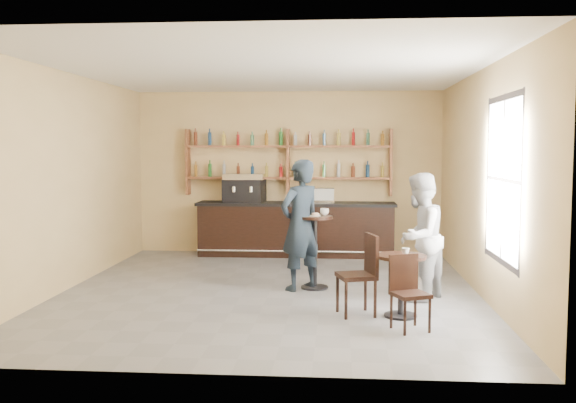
# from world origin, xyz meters

# --- Properties ---
(floor) EXTENTS (7.00, 7.00, 0.00)m
(floor) POSITION_xyz_m (0.00, 0.00, 0.00)
(floor) COLOR slate
(floor) RESTS_ON ground
(ceiling) EXTENTS (7.00, 7.00, 0.00)m
(ceiling) POSITION_xyz_m (0.00, 0.00, 3.20)
(ceiling) COLOR white
(ceiling) RESTS_ON wall_back
(wall_back) EXTENTS (7.00, 0.00, 7.00)m
(wall_back) POSITION_xyz_m (0.00, 3.50, 1.60)
(wall_back) COLOR tan
(wall_back) RESTS_ON floor
(wall_front) EXTENTS (7.00, 0.00, 7.00)m
(wall_front) POSITION_xyz_m (0.00, -3.50, 1.60)
(wall_front) COLOR tan
(wall_front) RESTS_ON floor
(wall_left) EXTENTS (0.00, 7.00, 7.00)m
(wall_left) POSITION_xyz_m (-3.00, 0.00, 1.60)
(wall_left) COLOR tan
(wall_left) RESTS_ON floor
(wall_right) EXTENTS (0.00, 7.00, 7.00)m
(wall_right) POSITION_xyz_m (3.00, 0.00, 1.60)
(wall_right) COLOR tan
(wall_right) RESTS_ON floor
(window_pane) EXTENTS (0.00, 2.00, 2.00)m
(window_pane) POSITION_xyz_m (2.99, -1.20, 1.70)
(window_pane) COLOR white
(window_pane) RESTS_ON wall_right
(window_frame) EXTENTS (0.04, 1.70, 2.10)m
(window_frame) POSITION_xyz_m (2.99, -1.20, 1.70)
(window_frame) COLOR black
(window_frame) RESTS_ON wall_right
(shelf_unit) EXTENTS (4.00, 0.26, 1.40)m
(shelf_unit) POSITION_xyz_m (0.00, 3.37, 1.81)
(shelf_unit) COLOR brown
(shelf_unit) RESTS_ON wall_back
(liquor_bottles) EXTENTS (3.68, 0.10, 1.00)m
(liquor_bottles) POSITION_xyz_m (0.00, 3.37, 1.98)
(liquor_bottles) COLOR #8C5919
(liquor_bottles) RESTS_ON shelf_unit
(bar_counter) EXTENTS (3.84, 0.75, 1.04)m
(bar_counter) POSITION_xyz_m (0.17, 3.15, 0.52)
(bar_counter) COLOR black
(bar_counter) RESTS_ON floor
(espresso_machine) EXTENTS (0.82, 0.58, 0.55)m
(espresso_machine) POSITION_xyz_m (-0.84, 3.15, 1.31)
(espresso_machine) COLOR black
(espresso_machine) RESTS_ON bar_counter
(pastry_case) EXTENTS (0.47, 0.38, 0.27)m
(pastry_case) POSITION_xyz_m (0.69, 3.15, 1.17)
(pastry_case) COLOR silver
(pastry_case) RESTS_ON bar_counter
(pedestal_table) EXTENTS (0.68, 0.68, 1.09)m
(pedestal_table) POSITION_xyz_m (0.64, 0.22, 0.54)
(pedestal_table) COLOR black
(pedestal_table) RESTS_ON floor
(napkin) EXTENTS (0.17, 0.17, 0.00)m
(napkin) POSITION_xyz_m (0.64, 0.22, 1.09)
(napkin) COLOR white
(napkin) RESTS_ON pedestal_table
(donut) EXTENTS (0.14, 0.14, 0.04)m
(donut) POSITION_xyz_m (0.65, 0.21, 1.11)
(donut) COLOR #C47F47
(donut) RESTS_ON napkin
(cup_pedestal) EXTENTS (0.16, 0.16, 0.10)m
(cup_pedestal) POSITION_xyz_m (0.78, 0.32, 1.14)
(cup_pedestal) COLOR white
(cup_pedestal) RESTS_ON pedestal_table
(man_main) EXTENTS (0.82, 0.82, 1.92)m
(man_main) POSITION_xyz_m (0.43, 0.12, 0.96)
(man_main) COLOR black
(man_main) RESTS_ON floor
(cafe_table) EXTENTS (0.76, 0.76, 0.78)m
(cafe_table) POSITION_xyz_m (1.77, -1.31, 0.39)
(cafe_table) COLOR black
(cafe_table) RESTS_ON floor
(cup_cafe) EXTENTS (0.10, 0.10, 0.09)m
(cup_cafe) POSITION_xyz_m (1.82, -1.31, 0.82)
(cup_cafe) COLOR white
(cup_cafe) RESTS_ON cafe_table
(chair_west) EXTENTS (0.54, 0.54, 1.01)m
(chair_west) POSITION_xyz_m (1.22, -1.26, 0.51)
(chair_west) COLOR black
(chair_west) RESTS_ON floor
(chair_south) EXTENTS (0.49, 0.49, 0.86)m
(chair_south) POSITION_xyz_m (1.82, -1.91, 0.43)
(chair_south) COLOR black
(chair_south) RESTS_ON floor
(patron_second) EXTENTS (1.00, 1.07, 1.75)m
(patron_second) POSITION_xyz_m (2.10, -0.40, 0.88)
(patron_second) COLOR #9B9BA0
(patron_second) RESTS_ON floor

